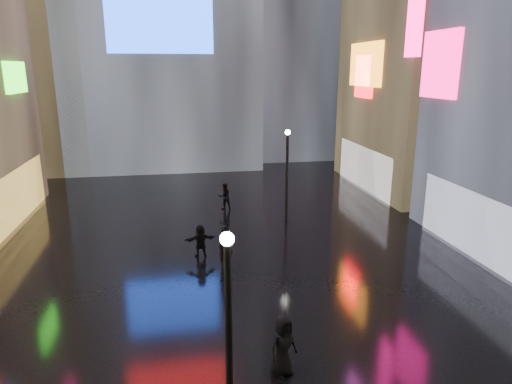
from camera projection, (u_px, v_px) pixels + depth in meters
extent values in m
plane|color=black|center=(227.00, 250.00, 21.85)|extent=(140.00, 140.00, 0.00)
cube|color=#FFC659|center=(16.00, 197.00, 25.30)|extent=(0.20, 10.00, 3.00)
cube|color=#2CDF18|center=(15.00, 77.00, 25.40)|extent=(0.25, 3.00, 1.71)
cube|color=white|center=(480.00, 227.00, 20.46)|extent=(0.20, 9.00, 3.00)
cube|color=#F80C66|center=(440.00, 65.00, 22.49)|extent=(0.25, 2.99, 3.26)
cube|color=white|center=(364.00, 168.00, 32.82)|extent=(0.20, 9.00, 3.00)
cube|color=orange|center=(366.00, 64.00, 31.21)|extent=(0.25, 4.92, 2.91)
cube|color=#F80C14|center=(364.00, 77.00, 31.53)|extent=(0.25, 2.63, 2.87)
cube|color=#194CFF|center=(159.00, 19.00, 34.27)|extent=(8.00, 0.20, 5.00)
cube|color=black|center=(23.00, 10.00, 37.02)|extent=(10.00, 10.00, 26.00)
cylinder|color=black|center=(229.00, 349.00, 9.90)|extent=(0.16, 0.16, 5.00)
sphere|color=white|center=(227.00, 239.00, 9.23)|extent=(0.30, 0.30, 0.30)
cylinder|color=black|center=(287.00, 178.00, 25.35)|extent=(0.16, 0.16, 5.00)
sphere|color=white|center=(288.00, 132.00, 24.69)|extent=(0.30, 0.30, 0.30)
imported|color=black|center=(283.00, 345.00, 12.75)|extent=(1.04, 0.91, 1.80)
imported|color=black|center=(201.00, 241.00, 20.85)|extent=(1.47, 0.67, 1.53)
imported|color=black|center=(226.00, 247.00, 19.69)|extent=(0.80, 0.64, 1.90)
imported|color=black|center=(225.00, 196.00, 28.02)|extent=(0.91, 0.79, 1.62)
imported|color=black|center=(284.00, 301.00, 12.39)|extent=(1.29, 1.30, 0.95)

